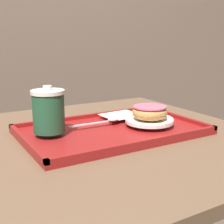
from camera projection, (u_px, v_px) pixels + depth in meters
name	position (u px, v px, depth m)	size (l,w,h in m)	color
cafe_table	(116.00, 186.00, 0.96)	(0.80, 0.87, 0.70)	brown
serving_tray	(112.00, 131.00, 0.92)	(0.52, 0.33, 0.02)	maroon
napkin_paper	(121.00, 115.00, 1.03)	(0.12, 0.11, 0.00)	white
coffee_cup_front	(49.00, 111.00, 0.84)	(0.09, 0.09, 0.13)	#235638
plate_with_chocolate_donut	(149.00, 120.00, 0.94)	(0.15, 0.15, 0.01)	white
donut_chocolate_glazed	(150.00, 112.00, 0.94)	(0.11, 0.11, 0.04)	tan
spoon	(106.00, 121.00, 0.94)	(0.16, 0.02, 0.01)	silver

